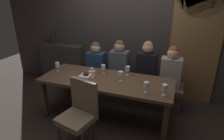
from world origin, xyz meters
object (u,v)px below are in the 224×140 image
Objects in this scene: diner_bearded at (119,61)px; diner_far_end at (147,64)px; wine_glass_far_left at (57,65)px; diner_near_end at (171,68)px; diner_redhead at (96,60)px; fork_on_table at (93,76)px; wine_glass_center_back at (103,67)px; dessert_plate at (86,75)px; wine_glass_end_left at (121,74)px; banquette_bench at (119,88)px; espresso_cup at (92,70)px; wine_glass_near_right at (146,85)px; wine_bottle_dark_red at (53,39)px; chair_near_side at (80,110)px; wine_glass_far_right at (128,69)px; wine_glass_near_left at (164,88)px; dining_table at (106,84)px.

diner_far_end is (0.55, -0.00, 0.01)m from diner_bearded.
diner_near_end is at bearing 17.73° from wine_glass_far_left.
fork_on_table is at bearing -69.58° from diner_redhead.
wine_glass_center_back reaches higher than dessert_plate.
wine_glass_end_left is 0.51m from fork_on_table.
diner_near_end is (0.99, -0.03, 0.59)m from banquette_bench.
diner_redhead is at bearing 104.71° from espresso_cup.
espresso_cup is at bearing -127.75° from diner_bearded.
banquette_bench is at bearing 178.46° from diner_near_end.
diner_bearded is 0.74m from wine_glass_end_left.
wine_glass_near_right is at bearing -9.43° from wine_glass_far_left.
banquette_bench is 3.44× the size of diner_redhead.
wine_bottle_dark_red reaches higher than diner_bearded.
chair_near_side is 5.16× the size of dessert_plate.
wine_glass_center_back is at bearing 91.59° from chair_near_side.
wine_glass_far_right is 0.67m from espresso_cup.
dessert_plate is (-0.25, -0.21, -0.10)m from wine_glass_center_back.
wine_glass_far_left is 1.00× the size of wine_glass_near_left.
diner_near_end is at bearing 21.72° from fork_on_table.
wine_glass_far_left is 0.85m from wine_glass_center_back.
wine_glass_far_left and wine_glass_center_back have the same top height.
diner_bearded is at bearing 85.63° from chair_near_side.
wine_bottle_dark_red is 1.99× the size of wine_glass_center_back.
diner_far_end is (0.54, 0.01, 0.61)m from banquette_bench.
espresso_cup is (-0.66, -0.05, -0.09)m from wine_glass_far_right.
wine_glass_far_left is at bearing 178.82° from wine_glass_end_left.
espresso_cup is (0.60, 0.19, -0.09)m from wine_glass_far_left.
wine_glass_center_back is at bearing 152.74° from wine_glass_end_left.
wine_bottle_dark_red is 1.63m from espresso_cup.
banquette_bench is 0.80m from wine_glass_center_back.
wine_glass_near_left is (-0.03, -0.90, 0.04)m from diner_near_end.
espresso_cup is at bearing 160.97° from wine_glass_end_left.
wine_bottle_dark_red is (-1.26, 0.35, 0.28)m from diner_redhead.
diner_far_end is at bearing -0.26° from diner_bearded.
wine_glass_far_right is (-0.26, -0.43, 0.02)m from diner_far_end.
wine_glass_far_left is (-0.86, 0.77, 0.30)m from chair_near_side.
banquette_bench is at bearing -80.08° from diner_bearded.
wine_glass_near_right is at bearing -107.46° from diner_near_end.
diner_redhead is 0.47m from espresso_cup.
wine_glass_far_left is 0.63m from espresso_cup.
chair_near_side is 1.26× the size of diner_near_end.
espresso_cup is (-0.37, -0.47, 0.54)m from banquette_bench.
wine_glass_near_left is 1.24m from fork_on_table.
diner_far_end reaches higher than diner_bearded.
wine_glass_near_right is 0.96× the size of fork_on_table.
wine_glass_far_left is at bearing 170.57° from wine_glass_near_right.
wine_glass_far_right is at bearing -27.32° from diner_redhead.
wine_glass_end_left is at bearing 0.66° from dessert_plate.
diner_redhead is 0.49m from diner_bearded.
dining_table reaches higher than banquette_bench.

